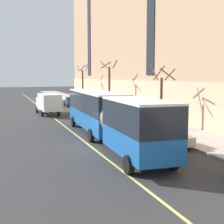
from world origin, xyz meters
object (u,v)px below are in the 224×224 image
object	(u,v)px
box_truck	(48,103)
fire_hydrant	(97,108)
parked_car_champagne_4	(167,135)
street_tree_far_downtown	(83,84)
parked_car_navy_3	(129,123)
parked_car_navy_1	(71,102)
street_tree_mid_block	(162,96)
parked_car_navy_0	(88,108)
city_bus	(107,114)
parked_car_white_6	(105,113)
street_tree_far_uptown	(109,85)

from	to	relation	value
box_truck	fire_hydrant	distance (m)	7.24
parked_car_champagne_4	street_tree_far_downtown	size ratio (longest dim) A/B	0.64
parked_car_champagne_4	box_truck	bearing A→B (deg)	104.11
parked_car_navy_3	parked_car_champagne_4	xyz separation A→B (m)	(0.17, -6.55, -0.00)
parked_car_navy_1	street_tree_mid_block	distance (m)	25.21
parked_car_navy_0	parked_car_navy_3	bearing A→B (deg)	-90.41
parked_car_champagne_4	street_tree_far_downtown	xyz separation A→B (m)	(3.14, 36.51, 2.87)
city_bus	street_tree_mid_block	bearing A→B (deg)	28.53
parked_car_navy_0	parked_car_navy_3	distance (m)	14.44
parked_car_navy_3	fire_hydrant	distance (m)	16.31
parked_car_white_6	parked_car_navy_3	bearing A→B (deg)	-91.90
box_truck	fire_hydrant	world-z (taller)	box_truck
street_tree_mid_block	street_tree_far_downtown	xyz separation A→B (m)	(-0.01, 29.83, 0.47)
parked_car_white_6	box_truck	xyz separation A→B (m)	(-5.43, 7.08, 0.81)
parked_car_navy_3	box_truck	bearing A→B (deg)	109.35
street_tree_far_downtown	fire_hydrant	size ratio (longest dim) A/B	9.80
parked_car_navy_3	street_tree_far_downtown	size ratio (longest dim) A/B	0.68
parked_car_white_6	street_tree_far_uptown	distance (m)	8.55
parked_car_navy_1	fire_hydrant	xyz separation A→B (m)	(1.76, -8.81, -0.29)
parked_car_champagne_4	box_truck	world-z (taller)	box_truck
street_tree_mid_block	street_tree_far_downtown	distance (m)	29.83
parked_car_navy_0	box_truck	xyz separation A→B (m)	(-5.28, 0.30, 0.81)
parked_car_champagne_4	street_tree_mid_block	distance (m)	7.77
parked_car_navy_3	street_tree_mid_block	bearing A→B (deg)	2.33
parked_car_champagne_4	parked_car_white_6	xyz separation A→B (m)	(0.08, 14.21, 0.00)
parked_car_champagne_4	street_tree_far_downtown	bearing A→B (deg)	85.09
fire_hydrant	parked_car_navy_1	bearing A→B (deg)	101.28
parked_car_navy_3	fire_hydrant	xyz separation A→B (m)	(1.83, 16.21, -0.29)
parked_car_champagne_4	street_tree_far_uptown	distance (m)	22.05
parked_car_champagne_4	street_tree_far_downtown	distance (m)	36.76
city_bus	street_tree_far_downtown	world-z (taller)	street_tree_far_downtown
city_bus	street_tree_mid_block	world-z (taller)	street_tree_mid_block
city_bus	fire_hydrant	world-z (taller)	city_bus
parked_car_navy_1	box_truck	bearing A→B (deg)	-117.06
street_tree_mid_block	fire_hydrant	world-z (taller)	street_tree_mid_block
parked_car_white_6	box_truck	bearing A→B (deg)	127.49
fire_hydrant	street_tree_mid_block	bearing A→B (deg)	-84.68
parked_car_champagne_4	street_tree_far_uptown	xyz separation A→B (m)	(3.12, 21.63, 2.99)
parked_car_white_6	street_tree_far_downtown	distance (m)	22.69
city_bus	fire_hydrant	distance (m)	20.40
city_bus	parked_car_white_6	world-z (taller)	city_bus
street_tree_mid_block	parked_car_navy_1	bearing A→B (deg)	97.45
street_tree_far_uptown	street_tree_far_downtown	bearing A→B (deg)	89.92
city_bus	street_tree_far_uptown	size ratio (longest dim) A/B	2.72
parked_car_white_6	street_tree_far_downtown	size ratio (longest dim) A/B	0.68
fire_hydrant	parked_car_white_6	bearing A→B (deg)	-100.44
parked_car_navy_1	parked_car_white_6	bearing A→B (deg)	-89.40
parked_car_white_6	box_truck	size ratio (longest dim) A/B	0.69
parked_car_white_6	box_truck	world-z (taller)	box_truck
parked_car_navy_1	parked_car_navy_3	distance (m)	25.02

